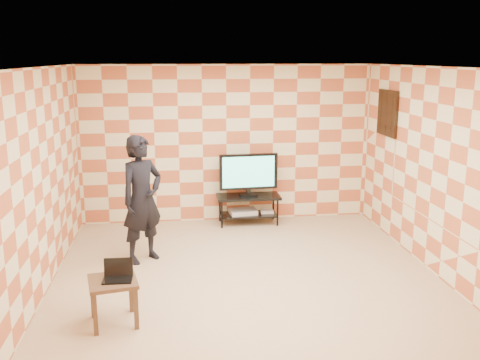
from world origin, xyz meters
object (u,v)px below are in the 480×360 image
(tv_stand, at_px, (248,203))
(tv, at_px, (248,173))
(person, at_px, (142,199))
(side_table, at_px, (113,288))

(tv_stand, distance_m, tv, 0.54)
(tv, xyz_separation_m, person, (-1.70, -1.49, -0.01))
(tv_stand, height_order, person, person)
(tv, relative_size, side_table, 1.70)
(side_table, bearing_deg, tv, 59.89)
(tv, distance_m, person, 2.26)
(tv, bearing_deg, person, -138.66)
(tv_stand, bearing_deg, tv, -93.67)
(tv, bearing_deg, tv_stand, 86.33)
(person, bearing_deg, tv_stand, 2.20)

